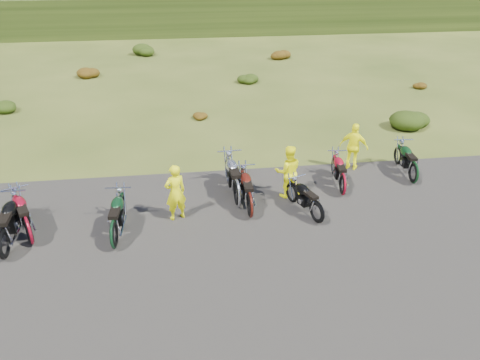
{
  "coord_description": "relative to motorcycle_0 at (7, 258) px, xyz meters",
  "views": [
    {
      "loc": [
        -1.11,
        -10.15,
        7.08
      ],
      "look_at": [
        0.41,
        1.49,
        0.94
      ],
      "focal_mm": 35.0,
      "sensor_mm": 36.0,
      "label": 1
    }
  ],
  "objects": [
    {
      "name": "ground",
      "position": [
        5.62,
        0.1,
        0.0
      ],
      "size": [
        300.0,
        300.0,
        0.0
      ],
      "primitive_type": "plane",
      "color": "#384818",
      "rests_on": "ground"
    },
    {
      "name": "shrub_2",
      "position": [
        -0.58,
        16.7,
        0.38
      ],
      "size": [
        1.3,
        1.3,
        0.77
      ],
      "primitive_type": "ellipsoid",
      "color": "#64310C",
      "rests_on": "ground"
    },
    {
      "name": "person_right_b",
      "position": [
        10.14,
        3.68,
        0.81
      ],
      "size": [
        1.01,
        0.84,
        1.62
      ],
      "primitive_type": "imported",
      "rotation": [
        0.0,
        0.0,
        2.58
      ],
      "color": "#FFFE0D",
      "rests_on": "ground"
    },
    {
      "name": "motorcycle_7",
      "position": [
        11.74,
        2.44,
        0.0
      ],
      "size": [
        0.81,
        2.06,
        1.06
      ],
      "primitive_type": null,
      "rotation": [
        0.0,
        0.0,
        1.5
      ],
      "color": "#0E3416",
      "rests_on": "ground"
    },
    {
      "name": "motorcycle_2",
      "position": [
        2.62,
        0.1,
        0.0
      ],
      "size": [
        0.82,
        2.15,
        1.11
      ],
      "primitive_type": null,
      "rotation": [
        0.0,
        0.0,
        1.51
      ],
      "color": "black",
      "rests_on": "ground"
    },
    {
      "name": "shrub_4",
      "position": [
        5.22,
        9.3,
        0.23
      ],
      "size": [
        0.77,
        0.77,
        0.45
      ],
      "primitive_type": "ellipsoid",
      "color": "#64310C",
      "rests_on": "ground"
    },
    {
      "name": "motorcycle_3",
      "position": [
        5.97,
        1.75,
        0.0
      ],
      "size": [
        0.91,
        2.37,
        1.22
      ],
      "primitive_type": null,
      "rotation": [
        0.0,
        0.0,
        1.63
      ],
      "color": "silver",
      "rests_on": "ground"
    },
    {
      "name": "motorcycle_0",
      "position": [
        0.0,
        0.0,
        0.0
      ],
      "size": [
        0.82,
        2.31,
        1.2
      ],
      "primitive_type": null,
      "rotation": [
        0.0,
        0.0,
        1.6
      ],
      "color": "black",
      "rests_on": "ground"
    },
    {
      "name": "person_middle",
      "position": [
        4.2,
        1.26,
        0.82
      ],
      "size": [
        0.71,
        0.6,
        1.65
      ],
      "primitive_type": "imported",
      "rotation": [
        0.0,
        0.0,
        3.54
      ],
      "color": "#FFFE0D",
      "rests_on": "ground"
    },
    {
      "name": "hill_slope",
      "position": [
        5.62,
        50.1,
        0.0
      ],
      "size": [
        300.0,
        45.97,
        9.37
      ],
      "primitive_type": null,
      "rotation": [
        0.14,
        0.0,
        0.0
      ],
      "color": "#263712",
      "rests_on": "ground"
    },
    {
      "name": "shrub_3",
      "position": [
        2.32,
        22.0,
        0.46
      ],
      "size": [
        1.56,
        1.56,
        0.92
      ],
      "primitive_type": "ellipsoid",
      "color": "#21360D",
      "rests_on": "ground"
    },
    {
      "name": "shrub_5",
      "position": [
        8.12,
        14.6,
        0.31
      ],
      "size": [
        1.03,
        1.03,
        0.61
      ],
      "primitive_type": "ellipsoid",
      "color": "#21360D",
      "rests_on": "ground"
    },
    {
      "name": "motorcycle_4",
      "position": [
        6.25,
        1.09,
        0.0
      ],
      "size": [
        0.72,
        2.09,
        1.09
      ],
      "primitive_type": null,
      "rotation": [
        0.0,
        0.0,
        1.58
      ],
      "color": "#48120C",
      "rests_on": "ground"
    },
    {
      "name": "motorcycle_5",
      "position": [
        8.03,
        0.55,
        0.0
      ],
      "size": [
        1.23,
        1.97,
        0.98
      ],
      "primitive_type": null,
      "rotation": [
        0.0,
        0.0,
        1.93
      ],
      "color": "black",
      "rests_on": "ground"
    },
    {
      "name": "shrub_6",
      "position": [
        11.02,
        19.9,
        0.38
      ],
      "size": [
        1.3,
        1.3,
        0.77
      ],
      "primitive_type": "ellipsoid",
      "color": "#64310C",
      "rests_on": "ground"
    },
    {
      "name": "shrub_7",
      "position": [
        13.92,
        7.2,
        0.46
      ],
      "size": [
        1.56,
        1.56,
        0.92
      ],
      "primitive_type": "ellipsoid",
      "color": "#21360D",
      "rests_on": "ground"
    },
    {
      "name": "shrub_1",
      "position": [
        -3.48,
        11.4,
        0.31
      ],
      "size": [
        1.03,
        1.03,
        0.61
      ],
      "primitive_type": "ellipsoid",
      "color": "#21360D",
      "rests_on": "ground"
    },
    {
      "name": "shrub_8",
      "position": [
        16.82,
        12.5,
        0.23
      ],
      "size": [
        0.77,
        0.77,
        0.45
      ],
      "primitive_type": "ellipsoid",
      "color": "#64310C",
      "rests_on": "ground"
    },
    {
      "name": "motorcycle_1",
      "position": [
        0.45,
        0.54,
        0.0
      ],
      "size": [
        1.54,
        2.24,
        1.12
      ],
      "primitive_type": null,
      "rotation": [
        0.0,
        0.0,
        2.01
      ],
      "color": "maroon",
      "rests_on": "ground"
    },
    {
      "name": "person_right_a",
      "position": [
        7.55,
        2.12,
        0.82
      ],
      "size": [
        0.81,
        0.64,
        1.64
      ],
      "primitive_type": "imported",
      "rotation": [
        0.0,
        0.0,
        3.11
      ],
      "color": "#FFFE0D",
      "rests_on": "ground"
    },
    {
      "name": "gravel_pad",
      "position": [
        5.62,
        -1.9,
        0.0
      ],
      "size": [
        20.0,
        12.0,
        0.04
      ],
      "primitive_type": "cube",
      "color": "black",
      "rests_on": "ground"
    },
    {
      "name": "motorcycle_6",
      "position": [
        9.25,
        1.99,
        0.0
      ],
      "size": [
        0.86,
        2.0,
        1.02
      ],
      "primitive_type": null,
      "rotation": [
        0.0,
        0.0,
        1.46
      ],
      "color": "maroon",
      "rests_on": "ground"
    }
  ]
}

